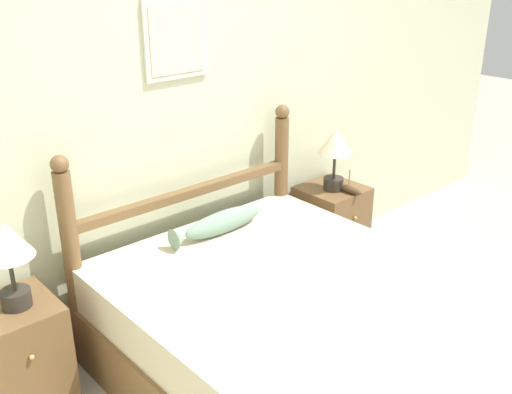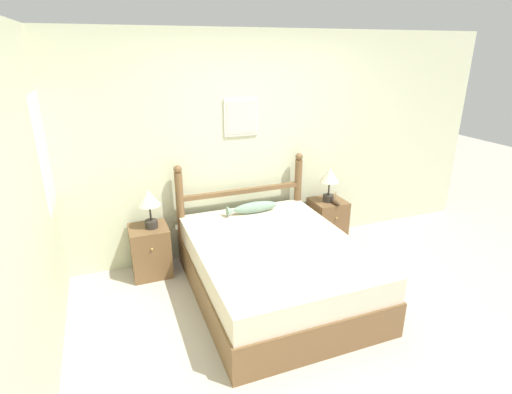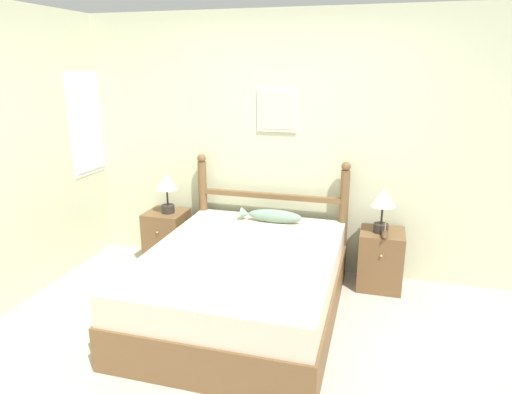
# 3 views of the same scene
# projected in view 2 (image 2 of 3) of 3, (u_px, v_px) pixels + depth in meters

# --- Properties ---
(ground_plane) EXTENTS (16.00, 16.00, 0.00)m
(ground_plane) POSITION_uv_depth(u_px,v_px,m) (316.00, 327.00, 3.57)
(ground_plane) COLOR #B7AD9E
(wall_back) EXTENTS (6.40, 0.08, 2.55)m
(wall_back) POSITION_uv_depth(u_px,v_px,m) (249.00, 146.00, 4.63)
(wall_back) COLOR beige
(wall_back) RESTS_ON ground_plane
(wall_left) EXTENTS (0.08, 6.40, 2.55)m
(wall_left) POSITION_uv_depth(u_px,v_px,m) (18.00, 235.00, 2.43)
(wall_left) COLOR beige
(wall_left) RESTS_ON ground_plane
(bed) EXTENTS (1.54, 2.01, 0.58)m
(bed) POSITION_uv_depth(u_px,v_px,m) (275.00, 269.00, 3.97)
(bed) COLOR brown
(bed) RESTS_ON ground_plane
(headboard) EXTENTS (1.54, 0.09, 1.17)m
(headboard) POSITION_uv_depth(u_px,v_px,m) (242.00, 204.00, 4.69)
(headboard) COLOR brown
(headboard) RESTS_ON ground_plane
(nightstand_left) EXTENTS (0.40, 0.42, 0.56)m
(nightstand_left) POSITION_uv_depth(u_px,v_px,m) (150.00, 251.00, 4.34)
(nightstand_left) COLOR brown
(nightstand_left) RESTS_ON ground_plane
(nightstand_right) EXTENTS (0.40, 0.42, 0.56)m
(nightstand_right) POSITION_uv_depth(u_px,v_px,m) (327.00, 221.00, 5.08)
(nightstand_right) COLOR brown
(nightstand_right) RESTS_ON ground_plane
(table_lamp_left) EXTENTS (0.23, 0.23, 0.42)m
(table_lamp_left) POSITION_uv_depth(u_px,v_px,m) (149.00, 202.00, 4.13)
(table_lamp_left) COLOR #2D2823
(table_lamp_left) RESTS_ON nightstand_left
(table_lamp_right) EXTENTS (0.23, 0.23, 0.42)m
(table_lamp_right) POSITION_uv_depth(u_px,v_px,m) (330.00, 179.00, 4.86)
(table_lamp_right) COLOR #2D2823
(table_lamp_right) RESTS_ON nightstand_right
(model_boat) EXTENTS (0.06, 0.22, 0.16)m
(model_boat) POSITION_uv_depth(u_px,v_px,m) (335.00, 202.00, 4.87)
(model_boat) COLOR #4C3823
(model_boat) RESTS_ON nightstand_right
(fish_pillow) EXTENTS (0.60, 0.12, 0.13)m
(fish_pillow) POSITION_uv_depth(u_px,v_px,m) (252.00, 208.00, 4.53)
(fish_pillow) COLOR gray
(fish_pillow) RESTS_ON bed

